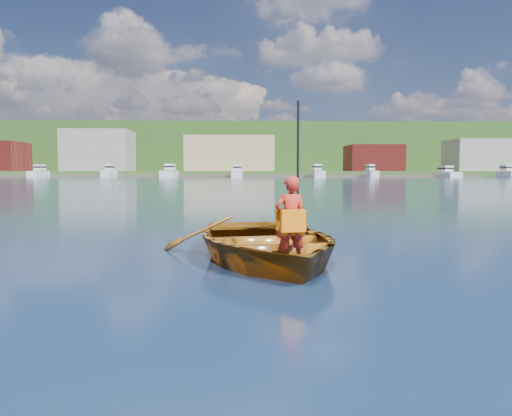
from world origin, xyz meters
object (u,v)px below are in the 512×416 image
(dock, at_px, (222,176))
(marina_yachts, at_px, (271,173))
(child_paddler, at_px, (291,220))
(rowboat, at_px, (264,242))

(dock, height_order, marina_yachts, marina_yachts)
(child_paddler, xyz_separation_m, marina_yachts, (7.63, 144.89, 0.73))
(child_paddler, relative_size, dock, 0.01)
(dock, distance_m, marina_yachts, 15.86)
(rowboat, height_order, marina_yachts, marina_yachts)
(marina_yachts, bearing_deg, rowboat, -93.16)
(child_paddler, height_order, marina_yachts, marina_yachts)
(rowboat, height_order, dock, dock)
(child_paddler, xyz_separation_m, dock, (-7.48, 149.59, -0.31))
(child_paddler, bearing_deg, marina_yachts, 86.99)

